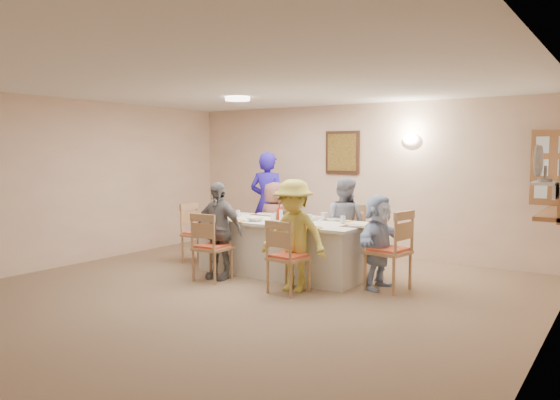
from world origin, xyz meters
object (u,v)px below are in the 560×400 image
Objects in this scene: desk_fan at (542,168)px; chair_back_left at (279,228)px; caregiver at (268,203)px; chair_front_right at (289,256)px; diner_front_left at (218,230)px; chair_front_left at (212,246)px; chair_left_end at (199,233)px; diner_right_end at (378,242)px; diner_back_right at (344,224)px; dining_table at (283,247)px; condiment_ketchup at (279,212)px; diner_front_right at (294,235)px; chair_back_right at (348,237)px; chair_right_end at (388,250)px; diner_back_left at (274,222)px.

desk_fan reaches higher than chair_back_left.
chair_front_right is at bearing 119.24° from caregiver.
desk_fan is 0.23× the size of diner_front_left.
chair_back_left is 1.60m from chair_front_left.
chair_left_end is 0.77× the size of diner_right_end.
diner_front_left is (-1.20, -1.36, -0.02)m from diner_back_right.
diner_front_left is 1.90m from caregiver.
condiment_ketchup reaches higher than dining_table.
chair_front_left is 1.05m from condiment_ketchup.
chair_back_left is 2.00m from chair_front_right.
dining_table is at bearing 172.68° from desk_fan.
diner_front_left reaches higher than dining_table.
desk_fan is 3.05m from diner_back_right.
chair_back_left is at bearing 124.04° from condiment_ketchup.
diner_front_left is at bearing -100.64° from chair_back_left.
caregiver is (-0.45, 0.35, 0.34)m from chair_back_left.
caregiver is (-1.65, 1.83, 0.17)m from diner_front_right.
desk_fan is 0.33× the size of chair_front_left.
chair_front_left is at bearing 117.53° from diner_right_end.
condiment_ketchup is (-0.65, 0.67, 0.19)m from diner_front_right.
diner_right_end is at bearing -49.58° from chair_back_right.
chair_front_left is at bearing -175.56° from diner_front_right.
diner_back_right is at bearing -16.35° from chair_back_left.
chair_back_left is (-3.90, 1.22, -1.04)m from desk_fan.
diner_right_end reaches higher than chair_right_end.
diner_front_right reaches higher than diner_back_right.
chair_left_end is 3.10m from chair_right_end.
desk_fan is 0.33× the size of chair_front_right.
chair_back_left is 0.60× the size of caregiver.
chair_left_end reaches higher than chair_front_right.
diner_front_left is at bearing -126.48° from chair_left_end.
chair_front_left is 0.70× the size of diner_front_left.
desk_fan is 0.33× the size of chair_left_end.
diner_back_right reaches higher than diner_back_left.
chair_front_left is (-0.60, -0.80, 0.08)m from dining_table.
diner_back_left is (-1.20, 1.48, 0.17)m from chair_front_right.
chair_front_right is 0.90× the size of chair_right_end.
chair_right_end is at bearing 143.02° from diner_back_right.
diner_right_end is at bearing -129.59° from chair_front_right.
diner_back_right is at bearing -130.59° from chair_front_left.
chair_front_right is (0.00, -1.60, -0.02)m from chair_back_right.
dining_table is at bearing -132.15° from chair_back_right.
diner_front_right reaches higher than diner_front_left.
chair_back_left is 1.12× the size of chair_left_end.
chair_front_left is 0.77× the size of diner_right_end.
chair_back_right is at bearing 50.94° from condiment_ketchup.
diner_front_left reaches higher than chair_left_end.
chair_back_left is at bearing 126.87° from dining_table.
chair_back_right is (0.60, 0.80, 0.09)m from dining_table.
chair_back_left reaches higher than chair_right_end.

